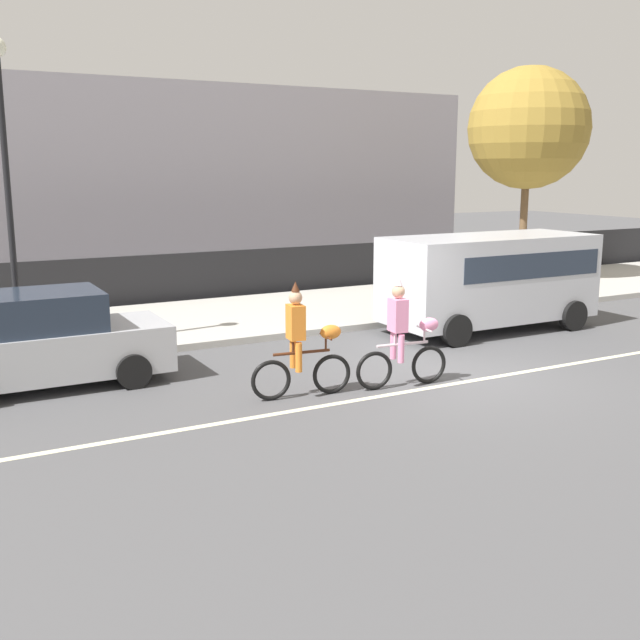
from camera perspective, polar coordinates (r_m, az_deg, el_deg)
The scene contains 11 objects.
ground_plane at distance 13.84m, azimuth 9.98°, elevation -4.12°, with size 80.00×80.00×0.00m, color #4C4C4F.
road_centre_line at distance 13.46m, azimuth 11.30°, elevation -4.59°, with size 36.00×0.14×0.01m, color beige.
sidewalk_curb at distance 19.19m, azimuth -2.09°, elevation 0.65°, with size 60.00×5.00×0.15m, color #ADAAA3.
fence_line at distance 21.70m, azimuth -5.51°, elevation 3.53°, with size 40.00×0.08×1.40m, color black.
building_backdrop at distance 28.92m, azimuth -17.89°, elevation 10.10°, with size 28.00×8.00×6.52m, color #99939E.
parade_cyclist_orange at distance 12.12m, azimuth -1.34°, elevation -2.06°, with size 1.71×0.51×1.92m.
parade_cyclist_pink at distance 12.77m, azimuth 6.37°, elevation -1.43°, with size 1.72×0.50×1.92m.
parked_van_silver at distance 17.64m, azimuth 12.93°, elevation 3.37°, with size 5.00×2.22×2.18m.
parked_car_silver at distance 13.58m, azimuth -20.35°, elevation -1.57°, with size 4.10×1.92×1.64m.
street_lamp_post at distance 15.38m, azimuth -22.90°, elevation 11.74°, with size 0.36×0.36×5.86m.
street_tree_near_lamp at distance 25.03m, azimuth 15.60°, elevation 13.88°, with size 3.79×3.79×6.66m.
Camera 1 is at (-8.35, -10.40, 3.68)m, focal length 42.00 mm.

